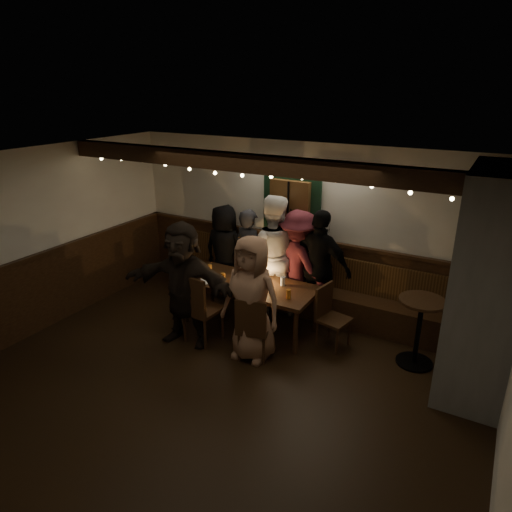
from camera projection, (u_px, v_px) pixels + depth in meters
The scene contains 13 objects.
room at pixel (346, 278), 5.79m from camera, with size 6.02×5.01×2.62m.
dining_table at pixel (249, 287), 6.58m from camera, with size 1.96×0.84×0.85m.
chair_near_left at pixel (198, 305), 6.17m from camera, with size 0.50×0.50×1.02m.
chair_near_right at pixel (253, 325), 5.81m from camera, with size 0.49×0.49×0.89m.
chair_end at pixel (329, 312), 6.17m from camera, with size 0.46×0.46×0.86m.
high_top at pixel (419, 324), 5.70m from camera, with size 0.57×0.57×0.91m.
person_a at pixel (225, 251), 7.58m from camera, with size 0.76×0.50×1.56m, color black.
person_b at pixel (249, 257), 7.32m from camera, with size 0.57×0.38×1.57m, color #27272E.
person_c at pixel (272, 255), 6.98m from camera, with size 0.91×0.71×1.87m, color silver.
person_d at pixel (298, 264), 6.91m from camera, with size 1.07×0.62×1.66m, color #4D1922.
person_e at pixel (320, 267), 6.69m from camera, with size 1.01×0.42×1.73m, color black.
person_f at pixel (184, 284), 6.12m from camera, with size 1.61×0.51×1.74m, color black.
person_g at pixel (252, 299), 5.78m from camera, with size 0.82×0.53×1.67m, color #A17258.
Camera 1 is at (2.67, -3.77, 3.39)m, focal length 32.00 mm.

